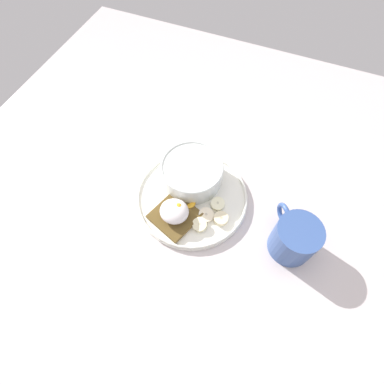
# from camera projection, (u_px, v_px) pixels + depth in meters

# --- Properties ---
(ground_plane) EXTENTS (1.20, 1.20, 0.02)m
(ground_plane) POSITION_uv_depth(u_px,v_px,m) (192.00, 201.00, 0.69)
(ground_plane) COLOR beige
(ground_plane) RESTS_ON ground
(plate) EXTENTS (0.25, 0.25, 0.02)m
(plate) POSITION_uv_depth(u_px,v_px,m) (192.00, 197.00, 0.68)
(plate) COLOR white
(plate) RESTS_ON ground_plane
(oatmeal_bowl) EXTENTS (0.14, 0.14, 0.06)m
(oatmeal_bowl) POSITION_uv_depth(u_px,v_px,m) (192.00, 173.00, 0.68)
(oatmeal_bowl) COLOR white
(oatmeal_bowl) RESTS_ON plate
(toast_slice) EXTENTS (0.11, 0.11, 0.01)m
(toast_slice) POSITION_uv_depth(u_px,v_px,m) (175.00, 216.00, 0.65)
(toast_slice) COLOR brown
(toast_slice) RESTS_ON plate
(poached_egg) EXTENTS (0.07, 0.08, 0.04)m
(poached_egg) POSITION_uv_depth(u_px,v_px,m) (175.00, 211.00, 0.63)
(poached_egg) COLOR white
(poached_egg) RESTS_ON toast_slice
(banana_slice_front) EXTENTS (0.05, 0.05, 0.01)m
(banana_slice_front) POSITION_uv_depth(u_px,v_px,m) (206.00, 215.00, 0.65)
(banana_slice_front) COLOR #F6E8C9
(banana_slice_front) RESTS_ON plate
(banana_slice_left) EXTENTS (0.04, 0.04, 0.02)m
(banana_slice_left) POSITION_uv_depth(u_px,v_px,m) (221.00, 219.00, 0.64)
(banana_slice_left) COLOR beige
(banana_slice_left) RESTS_ON plate
(banana_slice_back) EXTENTS (0.04, 0.04, 0.02)m
(banana_slice_back) POSITION_uv_depth(u_px,v_px,m) (218.00, 203.00, 0.66)
(banana_slice_back) COLOR #F3EFC3
(banana_slice_back) RESTS_ON plate
(banana_slice_right) EXTENTS (0.05, 0.05, 0.02)m
(banana_slice_right) POSITION_uv_depth(u_px,v_px,m) (200.00, 225.00, 0.63)
(banana_slice_right) COLOR #F6ECBC
(banana_slice_right) RESTS_ON plate
(coffee_mug) EXTENTS (0.10, 0.11, 0.09)m
(coffee_mug) POSITION_uv_depth(u_px,v_px,m) (294.00, 238.00, 0.59)
(coffee_mug) COLOR #365394
(coffee_mug) RESTS_ON ground_plane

